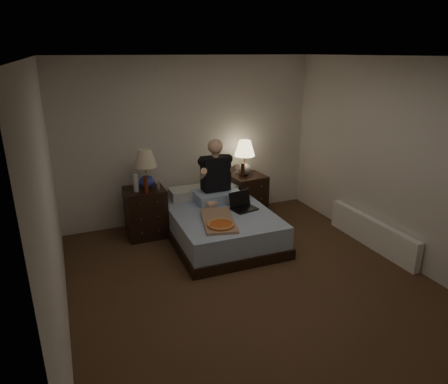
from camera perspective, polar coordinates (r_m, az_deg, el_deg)
name	(u,v)px	position (r m, az deg, el deg)	size (l,w,h in m)	color
floor	(254,286)	(4.73, 4.31, -13.18)	(4.00, 4.50, 0.00)	brown
ceiling	(261,56)	(3.99, 5.26, 18.72)	(4.00, 4.50, 0.00)	white
wall_back	(190,141)	(6.21, -4.84, 7.33)	(4.00, 2.50, 0.00)	white
wall_front	(442,298)	(2.59, 28.67, -13.16)	(4.00, 2.50, 0.00)	white
wall_left	(51,210)	(3.76, -23.50, -2.37)	(4.50, 2.50, 0.00)	white
wall_right	(402,163)	(5.38, 24.10, 3.80)	(4.50, 2.50, 0.00)	white
bed	(220,225)	(5.67, -0.55, -4.75)	(1.33, 1.77, 0.44)	#597DB3
nightstand_left	(146,212)	(5.86, -11.11, -2.87)	(0.55, 0.49, 0.71)	black
nightstand_right	(247,196)	(6.47, 3.37, -0.52)	(0.52, 0.47, 0.68)	black
lamp_left	(146,169)	(5.67, -11.09, 3.20)	(0.32, 0.32, 0.56)	#2A359B
lamp_right	(245,158)	(6.31, 2.95, 4.87)	(0.32, 0.32, 0.56)	#999991
water_bottle	(136,183)	(5.61, -12.46, 1.26)	(0.07, 0.07, 0.25)	silver
soda_can	(157,186)	(5.66, -9.49, 0.83)	(0.07, 0.07, 0.10)	#A8A8A3
beer_bottle_left	(146,185)	(5.52, -11.07, 0.98)	(0.06, 0.06, 0.23)	#5D210D
beer_bottle_right	(243,170)	(6.24, 2.69, 3.11)	(0.06, 0.06, 0.23)	#4E1F0B
person	(217,171)	(5.78, -1.04, 2.98)	(0.66, 0.52, 0.93)	black
laptop	(245,202)	(5.58, 2.97, -1.40)	(0.34, 0.28, 0.24)	black
pizza_box	(221,225)	(5.02, -0.48, -4.80)	(0.40, 0.76, 0.08)	tan
radiator	(372,233)	(5.85, 20.35, -5.49)	(0.10, 1.60, 0.40)	white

